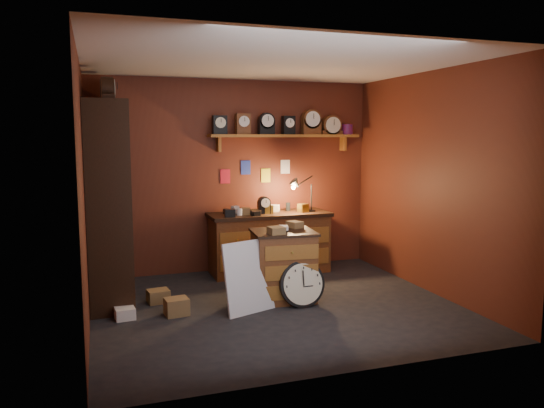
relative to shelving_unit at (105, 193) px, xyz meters
The scene contains 11 objects.
floor 2.40m from the shelving_unit, 28.68° to the right, with size 4.00×4.00×0.00m, color black.
room_shell 2.09m from the shelving_unit, 25.39° to the right, with size 4.02×3.62×2.71m.
shelving_unit is the anchor object (origin of this frame).
workbench 2.38m from the shelving_unit, 12.68° to the left, with size 1.70×0.66×1.36m.
low_cabinet 2.25m from the shelving_unit, 21.39° to the right, with size 0.77×0.67×0.91m.
big_round_clock 2.54m from the shelving_unit, 27.47° to the right, with size 0.53×0.17×0.53m.
white_panel 2.19m from the shelving_unit, 36.26° to the right, with size 0.61×0.03×0.81m, color silver.
mini_fridge 2.38m from the shelving_unit, ahead, with size 0.64×0.65×0.55m.
floor_box_a 1.36m from the shelving_unit, 37.47° to the right, with size 0.24×0.20×0.15m, color brown.
floor_box_b 1.47m from the shelving_unit, 80.51° to the right, with size 0.20×0.24×0.12m, color white.
floor_box_c 1.63m from the shelving_unit, 53.52° to the right, with size 0.25×0.20×0.18m, color brown.
Camera 1 is at (-1.88, -5.50, 1.92)m, focal length 35.00 mm.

